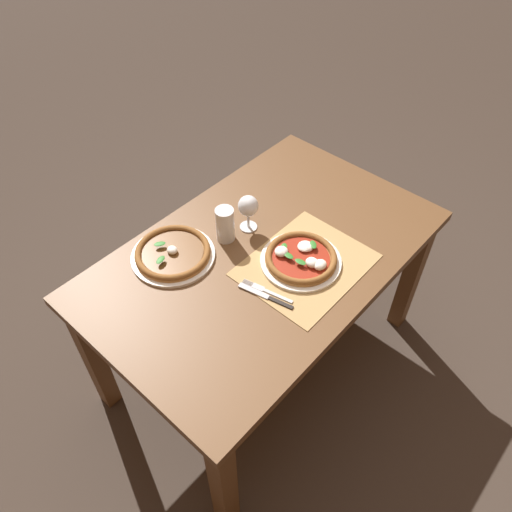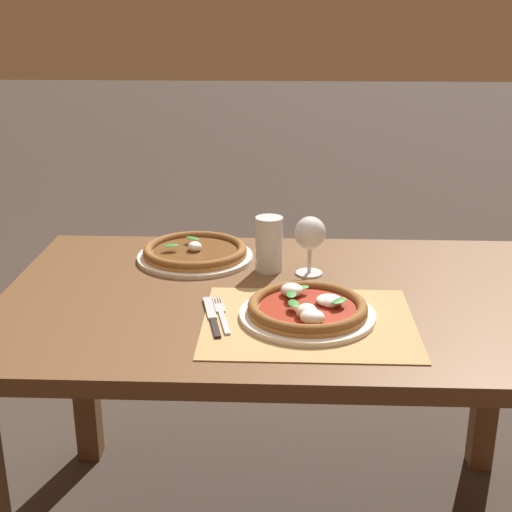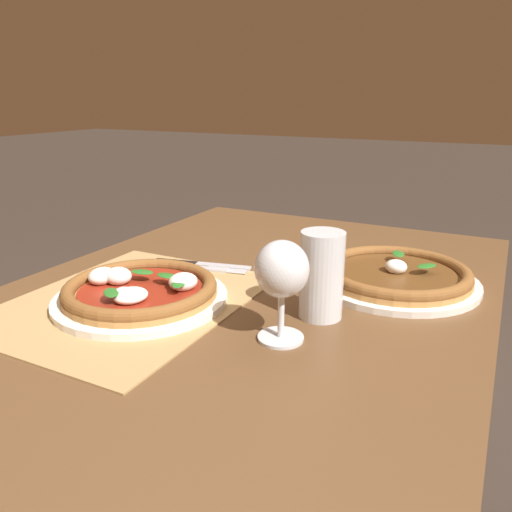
{
  "view_description": "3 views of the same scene",
  "coord_description": "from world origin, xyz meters",
  "px_view_note": "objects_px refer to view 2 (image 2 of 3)",
  "views": [
    {
      "loc": [
        -1.0,
        -0.86,
        2.11
      ],
      "look_at": [
        -0.09,
        -0.04,
        0.82
      ],
      "focal_mm": 35.0,
      "sensor_mm": 36.0,
      "label": 1
    },
    {
      "loc": [
        -0.01,
        -1.59,
        1.41
      ],
      "look_at": [
        -0.07,
        0.01,
        0.83
      ],
      "focal_mm": 50.0,
      "sensor_mm": 36.0,
      "label": 2
    },
    {
      "loc": [
        0.68,
        0.41,
        1.09
      ],
      "look_at": [
        -0.17,
        -0.02,
        0.78
      ],
      "focal_mm": 35.0,
      "sensor_mm": 36.0,
      "label": 3
    }
  ],
  "objects_px": {
    "wine_glass": "(310,235)",
    "fork": "(222,315)",
    "pizza_far": "(195,252)",
    "knife": "(212,316)",
    "pizza_near": "(308,309)",
    "pint_glass": "(269,245)"
  },
  "relations": [
    {
      "from": "pizza_far",
      "to": "wine_glass",
      "type": "height_order",
      "value": "wine_glass"
    },
    {
      "from": "wine_glass",
      "to": "fork",
      "type": "distance_m",
      "value": 0.36
    },
    {
      "from": "pizza_near",
      "to": "pizza_far",
      "type": "xyz_separation_m",
      "value": [
        -0.3,
        0.38,
        -0.0
      ]
    },
    {
      "from": "pizza_near",
      "to": "knife",
      "type": "height_order",
      "value": "pizza_near"
    },
    {
      "from": "pizza_far",
      "to": "knife",
      "type": "height_order",
      "value": "pizza_far"
    },
    {
      "from": "pint_glass",
      "to": "knife",
      "type": "relative_size",
      "value": 0.68
    },
    {
      "from": "wine_glass",
      "to": "fork",
      "type": "xyz_separation_m",
      "value": [
        -0.2,
        -0.28,
        -0.1
      ]
    },
    {
      "from": "pint_glass",
      "to": "knife",
      "type": "bearing_deg",
      "value": -111.06
    },
    {
      "from": "wine_glass",
      "to": "knife",
      "type": "xyz_separation_m",
      "value": [
        -0.22,
        -0.29,
        -0.1
      ]
    },
    {
      "from": "fork",
      "to": "knife",
      "type": "xyz_separation_m",
      "value": [
        -0.02,
        -0.01,
        0.0
      ]
    },
    {
      "from": "pizza_near",
      "to": "pizza_far",
      "type": "bearing_deg",
      "value": 128.26
    },
    {
      "from": "pizza_far",
      "to": "pint_glass",
      "type": "xyz_separation_m",
      "value": [
        0.2,
        -0.08,
        0.05
      ]
    },
    {
      "from": "pint_glass",
      "to": "pizza_far",
      "type": "bearing_deg",
      "value": 159.11
    },
    {
      "from": "pizza_near",
      "to": "knife",
      "type": "relative_size",
      "value": 1.42
    },
    {
      "from": "pizza_far",
      "to": "wine_glass",
      "type": "relative_size",
      "value": 2.04
    },
    {
      "from": "pizza_near",
      "to": "wine_glass",
      "type": "height_order",
      "value": "wine_glass"
    },
    {
      "from": "knife",
      "to": "pizza_near",
      "type": "bearing_deg",
      "value": 2.65
    },
    {
      "from": "wine_glass",
      "to": "fork",
      "type": "relative_size",
      "value": 0.78
    },
    {
      "from": "pizza_far",
      "to": "knife",
      "type": "relative_size",
      "value": 1.48
    },
    {
      "from": "pizza_far",
      "to": "fork",
      "type": "relative_size",
      "value": 1.59
    },
    {
      "from": "pizza_far",
      "to": "knife",
      "type": "distance_m",
      "value": 0.4
    },
    {
      "from": "pizza_near",
      "to": "wine_glass",
      "type": "relative_size",
      "value": 1.96
    }
  ]
}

